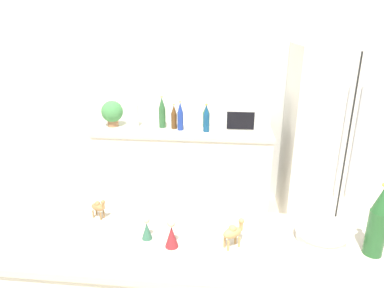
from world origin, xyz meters
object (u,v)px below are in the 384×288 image
(camel_figurine, at_px, (233,232))
(potted_plant, at_px, (112,112))
(refrigerator, at_px, (334,138))
(back_bottle_1, at_px, (180,116))
(back_bottle_0, at_px, (174,117))
(wine_bottle, at_px, (378,222))
(wise_man_figurine_purple, at_px, (172,235))
(paper_towel_roll, at_px, (134,116))
(fruit_bowl, at_px, (321,234))
(camel_figurine_second, at_px, (98,207))
(back_bottle_4, at_px, (206,116))
(microwave, at_px, (244,116))
(back_bottle_2, at_px, (162,113))
(back_bottle_3, at_px, (206,118))
(wise_man_figurine_crimson, at_px, (147,229))

(camel_figurine, bearing_deg, potted_plant, 121.26)
(refrigerator, bearing_deg, back_bottle_1, 179.82)
(back_bottle_0, height_order, wine_bottle, wine_bottle)
(potted_plant, bearing_deg, wise_man_figurine_purple, -65.05)
(paper_towel_roll, height_order, fruit_bowl, paper_towel_roll)
(refrigerator, relative_size, back_bottle_0, 6.99)
(refrigerator, xyz_separation_m, camel_figurine_second, (-1.71, -1.81, 0.17))
(back_bottle_4, bearing_deg, wine_bottle, -67.49)
(paper_towel_roll, xyz_separation_m, microwave, (1.15, 0.04, 0.02))
(camel_figurine, distance_m, wise_man_figurine_purple, 0.28)
(fruit_bowl, bearing_deg, wine_bottle, -21.35)
(fruit_bowl, bearing_deg, back_bottle_4, 108.31)
(back_bottle_1, bearing_deg, back_bottle_2, 160.32)
(back_bottle_3, bearing_deg, wise_man_figurine_crimson, -94.63)
(refrigerator, height_order, back_bottle_1, refrigerator)
(refrigerator, relative_size, wise_man_figurine_crimson, 15.21)
(refrigerator, height_order, fruit_bowl, refrigerator)
(potted_plant, bearing_deg, microwave, 1.25)
(back_bottle_2, xyz_separation_m, wise_man_figurine_crimson, (0.31, -2.04, -0.04))
(back_bottle_4, bearing_deg, back_bottle_0, -161.54)
(potted_plant, height_order, back_bottle_1, back_bottle_1)
(potted_plant, xyz_separation_m, back_bottle_4, (0.98, 0.09, -0.04))
(microwave, distance_m, wine_bottle, 2.12)
(back_bottle_0, bearing_deg, camel_figurine, -73.91)
(wise_man_figurine_crimson, xyz_separation_m, wise_man_figurine_purple, (0.13, -0.05, 0.01))
(back_bottle_1, bearing_deg, wine_bottle, -60.13)
(microwave, relative_size, camel_figurine_second, 4.23)
(back_bottle_0, relative_size, back_bottle_4, 1.08)
(wine_bottle, relative_size, camel_figurine, 2.50)
(camel_figurine_second, distance_m, wise_man_figurine_purple, 0.46)
(refrigerator, relative_size, back_bottle_4, 7.54)
(wine_bottle, distance_m, wise_man_figurine_purple, 0.90)
(back_bottle_0, bearing_deg, fruit_bowl, -62.65)
(refrigerator, height_order, paper_towel_roll, refrigerator)
(back_bottle_1, distance_m, wine_bottle, 2.27)
(wine_bottle, relative_size, wise_man_figurine_crimson, 2.91)
(fruit_bowl, relative_size, camel_figurine, 1.79)
(camel_figurine_second, bearing_deg, microwave, 66.47)
(back_bottle_4, bearing_deg, camel_figurine_second, -102.55)
(refrigerator, height_order, wine_bottle, refrigerator)
(paper_towel_roll, bearing_deg, wine_bottle, -51.11)
(back_bottle_1, bearing_deg, fruit_bowl, -63.86)
(back_bottle_0, xyz_separation_m, wine_bottle, (1.20, -2.01, 0.11))
(camel_figurine_second, bearing_deg, wise_man_figurine_crimson, -27.56)
(microwave, relative_size, camel_figurine, 3.51)
(refrigerator, distance_m, fruit_bowl, 1.98)
(wine_bottle, height_order, wise_man_figurine_crimson, wine_bottle)
(paper_towel_roll, bearing_deg, potted_plant, 177.70)
(microwave, distance_m, back_bottle_0, 0.72)
(back_bottle_3, height_order, camel_figurine, back_bottle_3)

